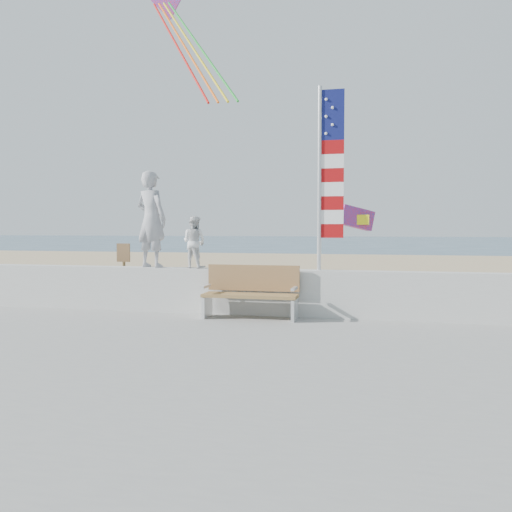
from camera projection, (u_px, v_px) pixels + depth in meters
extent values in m
plane|color=#314D63|center=(219.00, 344.00, 8.85)|extent=(220.00, 220.00, 0.00)
cube|color=tan|center=(300.00, 285.00, 17.60)|extent=(90.00, 40.00, 0.08)
cube|color=gray|center=(91.00, 421.00, 4.95)|extent=(50.00, 12.40, 0.10)
cube|color=beige|center=(248.00, 291.00, 10.76)|extent=(30.00, 0.35, 0.90)
imported|color=#9E9EA4|center=(151.00, 219.00, 11.15)|extent=(0.83, 0.68, 1.98)
imported|color=silver|center=(194.00, 242.00, 10.96)|extent=(0.60, 0.52, 1.05)
cube|color=olive|center=(250.00, 296.00, 10.19)|extent=(1.80, 0.50, 0.06)
cube|color=#986D42|center=(253.00, 278.00, 10.43)|extent=(1.80, 0.05, 0.50)
cube|color=silver|center=(207.00, 307.00, 10.39)|extent=(0.06, 0.50, 0.40)
cube|color=silver|center=(206.00, 286.00, 10.32)|extent=(0.06, 0.45, 0.05)
cube|color=silver|center=(295.00, 310.00, 10.01)|extent=(0.06, 0.50, 0.40)
cube|color=silver|center=(294.00, 289.00, 9.94)|extent=(0.06, 0.45, 0.05)
cylinder|color=silver|center=(320.00, 179.00, 10.33)|extent=(0.08, 0.08, 3.50)
cube|color=#0F1451|center=(333.00, 115.00, 10.21)|extent=(0.44, 0.02, 0.95)
cube|color=#9E0A0C|center=(332.00, 231.00, 10.33)|extent=(0.44, 0.02, 0.26)
cube|color=white|center=(332.00, 217.00, 10.31)|extent=(0.44, 0.02, 0.26)
cube|color=#9E0A0C|center=(332.00, 203.00, 10.30)|extent=(0.44, 0.02, 0.26)
cube|color=white|center=(332.00, 189.00, 10.28)|extent=(0.44, 0.02, 0.26)
cube|color=#9E0A0C|center=(332.00, 175.00, 10.27)|extent=(0.44, 0.02, 0.26)
cube|color=white|center=(332.00, 161.00, 10.26)|extent=(0.44, 0.02, 0.26)
cube|color=#9E0A0C|center=(332.00, 147.00, 10.24)|extent=(0.44, 0.02, 0.26)
sphere|color=white|center=(326.00, 134.00, 10.24)|extent=(0.06, 0.06, 0.06)
sphere|color=white|center=(332.00, 125.00, 10.21)|extent=(0.06, 0.06, 0.06)
sphere|color=white|center=(326.00, 116.00, 10.22)|extent=(0.06, 0.06, 0.06)
sphere|color=white|center=(333.00, 108.00, 10.19)|extent=(0.06, 0.06, 0.06)
sphere|color=white|center=(326.00, 99.00, 10.21)|extent=(0.06, 0.06, 0.06)
cube|color=red|center=(356.00, 218.00, 13.29)|extent=(0.93, 0.72, 0.65)
cube|color=#FEFC1A|center=(362.00, 220.00, 13.26)|extent=(0.34, 0.25, 0.24)
cylinder|color=red|center=(178.00, 48.00, 16.39)|extent=(3.02, 3.28, 4.18)
cylinder|color=#FF6210|center=(185.00, 48.00, 16.34)|extent=(3.12, 3.28, 4.18)
cylinder|color=yellow|center=(192.00, 47.00, 16.29)|extent=(3.22, 3.28, 4.19)
cylinder|color=green|center=(200.00, 47.00, 16.24)|extent=(3.32, 3.28, 4.19)
cylinder|color=brown|center=(124.00, 281.00, 12.37)|extent=(0.07, 0.07, 1.20)
cube|color=brown|center=(123.00, 253.00, 12.31)|extent=(0.32, 0.03, 0.42)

